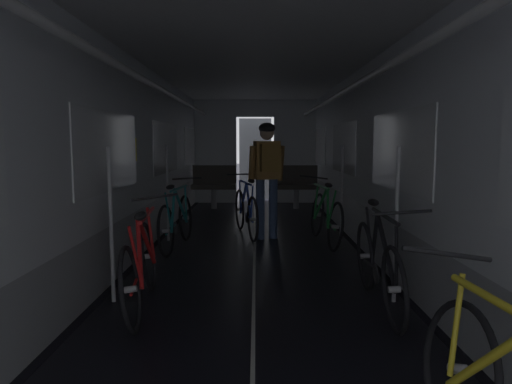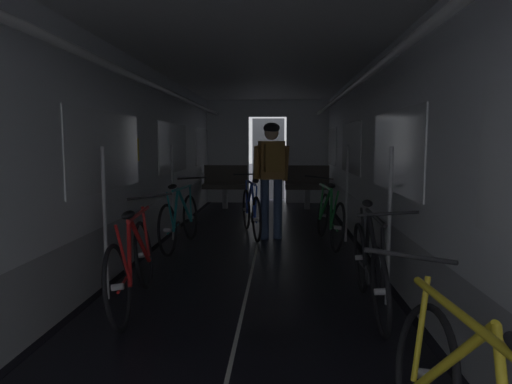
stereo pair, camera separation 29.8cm
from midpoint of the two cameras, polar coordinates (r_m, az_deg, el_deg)
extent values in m
cube|color=black|center=(5.57, -16.48, -8.96)|extent=(0.08, 11.50, 0.01)
cube|color=black|center=(5.49, 13.44, -9.11)|extent=(0.08, 11.50, 0.01)
cube|color=beige|center=(5.35, -1.64, -9.36)|extent=(0.03, 11.27, 0.00)
cube|color=#9EA0A5|center=(5.53, -17.57, -5.95)|extent=(0.12, 11.50, 0.60)
cube|color=silver|center=(5.42, -17.99, 6.83)|extent=(0.12, 11.50, 1.85)
cube|color=white|center=(4.85, -19.30, 4.84)|extent=(0.02, 1.90, 0.80)
cube|color=white|center=(7.62, -12.08, 5.39)|extent=(0.02, 1.90, 0.80)
cube|color=white|center=(10.45, -8.73, 5.62)|extent=(0.02, 1.90, 0.80)
cube|color=yellow|center=(5.73, -16.22, 5.08)|extent=(0.01, 0.20, 0.28)
cylinder|color=white|center=(5.36, -14.65, 13.11)|extent=(0.07, 11.04, 0.07)
cylinder|color=#B7BABF|center=(4.31, -19.34, -3.97)|extent=(0.04, 0.04, 1.40)
cylinder|color=#B7BABF|center=(6.79, -12.03, -0.18)|extent=(0.04, 0.04, 1.40)
cube|color=#9EA0A5|center=(5.44, 14.54, -6.06)|extent=(0.12, 11.50, 0.60)
cube|color=silver|center=(5.32, 14.90, 6.94)|extent=(0.12, 11.50, 1.85)
cube|color=white|center=(4.75, 15.84, 4.93)|extent=(0.02, 1.90, 0.80)
cube|color=white|center=(7.56, 9.96, 5.43)|extent=(0.02, 1.90, 0.80)
cube|color=white|center=(10.40, 7.28, 5.64)|extent=(0.02, 1.90, 0.80)
cube|color=yellow|center=(5.14, 14.62, 5.04)|extent=(0.01, 0.20, 0.28)
cylinder|color=white|center=(5.29, 11.41, 13.28)|extent=(0.07, 11.04, 0.07)
cylinder|color=#B7BABF|center=(4.21, 15.38, -4.08)|extent=(0.04, 0.04, 1.40)
cylinder|color=#B7BABF|center=(6.73, 9.61, -0.19)|extent=(0.04, 0.04, 1.40)
cube|color=silver|center=(11.02, -5.65, 5.03)|extent=(1.00, 0.12, 2.45)
cube|color=silver|center=(10.99, 4.29, 5.04)|extent=(1.00, 0.12, 2.45)
cube|color=silver|center=(10.99, -0.69, 10.41)|extent=(0.90, 0.12, 0.40)
cube|color=#4C4F54|center=(11.67, -0.63, 4.14)|extent=(0.81, 0.04, 2.05)
cube|color=silver|center=(5.27, -1.73, 17.96)|extent=(3.14, 11.62, 0.12)
cylinder|color=gray|center=(10.03, -5.92, -0.83)|extent=(0.12, 0.12, 0.44)
cube|color=#47423D|center=(10.00, -5.94, 0.70)|extent=(0.96, 0.44, 0.10)
cube|color=#47423D|center=(10.17, -5.84, 2.21)|extent=(0.96, 0.08, 0.40)
torus|color=gray|center=(10.24, -8.23, 3.32)|extent=(0.14, 0.14, 0.02)
cylinder|color=gray|center=(10.00, 4.39, -0.84)|extent=(0.12, 0.12, 0.44)
cube|color=#47423D|center=(9.97, 4.40, 0.70)|extent=(0.96, 0.44, 0.10)
cube|color=#47423D|center=(10.14, 4.34, 2.21)|extent=(0.96, 0.08, 0.40)
torus|color=gray|center=(10.14, 1.90, 3.35)|extent=(0.14, 0.14, 0.02)
torus|color=black|center=(4.58, 11.87, -7.86)|extent=(0.10, 0.67, 0.67)
cylinder|color=#B2B2B7|center=(4.58, 11.87, -7.86)|extent=(0.09, 0.05, 0.06)
torus|color=black|center=(3.62, 14.79, -11.72)|extent=(0.10, 0.67, 0.67)
cylinder|color=#B2B2B7|center=(3.62, 14.79, -11.72)|extent=(0.09, 0.05, 0.06)
cylinder|color=black|center=(3.86, 14.03, -7.19)|extent=(0.07, 0.54, 0.56)
cylinder|color=black|center=(4.25, 12.84, -5.93)|extent=(0.08, 0.34, 0.55)
cylinder|color=black|center=(3.96, 13.90, -2.95)|extent=(0.06, 0.82, 0.04)
cylinder|color=black|center=(4.46, 12.30, -5.05)|extent=(0.05, 0.16, 0.49)
cylinder|color=black|center=(4.37, 12.37, -8.85)|extent=(0.04, 0.45, 0.07)
cylinder|color=black|center=(3.58, 15.05, -7.88)|extent=(0.06, 0.09, 0.49)
cylinder|color=black|center=(4.16, 12.93, -9.94)|extent=(0.03, 0.17, 0.17)
ellipsoid|color=black|center=(4.37, 12.78, -1.29)|extent=(0.10, 0.24, 0.07)
cylinder|color=black|center=(3.50, 15.64, -2.51)|extent=(0.44, 0.03, 0.05)
torus|color=black|center=(3.68, -17.49, -11.52)|extent=(0.19, 0.68, 0.67)
cylinder|color=#B2B2B7|center=(3.68, -17.49, -11.52)|extent=(0.10, 0.06, 0.06)
torus|color=black|center=(4.65, -14.91, -7.75)|extent=(0.19, 0.68, 0.67)
cylinder|color=#B2B2B7|center=(4.65, -14.91, -7.75)|extent=(0.10, 0.06, 0.06)
cylinder|color=red|center=(4.29, -15.29, -5.92)|extent=(0.06, 0.55, 0.56)
cylinder|color=red|center=(3.90, -16.30, -7.17)|extent=(0.14, 0.34, 0.55)
cylinder|color=red|center=(4.09, -15.29, -2.77)|extent=(0.12, 0.82, 0.04)
cylinder|color=red|center=(3.68, -16.91, -7.63)|extent=(0.07, 0.17, 0.49)
cylinder|color=red|center=(3.90, -16.83, -10.84)|extent=(0.08, 0.45, 0.07)
cylinder|color=red|center=(4.56, -14.67, -4.91)|extent=(0.10, 0.08, 0.49)
cylinder|color=black|center=(4.12, -16.25, -10.24)|extent=(0.05, 0.17, 0.17)
ellipsoid|color=black|center=(3.66, -16.31, -2.88)|extent=(0.12, 0.25, 0.07)
cylinder|color=black|center=(4.52, -14.20, -0.63)|extent=(0.44, 0.07, 0.08)
torus|color=black|center=(5.86, -12.43, -4.80)|extent=(0.14, 0.67, 0.67)
cylinder|color=#B2B2B7|center=(5.86, -12.43, -4.80)|extent=(0.10, 0.06, 0.06)
torus|color=black|center=(6.82, -9.84, -3.21)|extent=(0.14, 0.67, 0.67)
cylinder|color=#B2B2B7|center=(6.82, -9.84, -3.21)|extent=(0.10, 0.06, 0.06)
cylinder|color=teal|center=(6.48, -10.48, -1.74)|extent=(0.12, 0.54, 0.56)
cylinder|color=teal|center=(6.09, -11.51, -2.26)|extent=(0.05, 0.35, 0.55)
cylinder|color=teal|center=(6.30, -10.76, 0.45)|extent=(0.11, 0.82, 0.04)
cylinder|color=teal|center=(5.88, -12.13, -2.36)|extent=(0.07, 0.16, 0.49)
cylinder|color=teal|center=(6.07, -11.79, -4.61)|extent=(0.06, 0.45, 0.07)
cylinder|color=teal|center=(6.75, -9.82, -1.23)|extent=(0.06, 0.09, 0.49)
cylinder|color=black|center=(6.29, -11.20, -4.44)|extent=(0.04, 0.17, 0.17)
ellipsoid|color=black|center=(5.88, -11.88, 0.61)|extent=(0.11, 0.25, 0.07)
cylinder|color=black|center=(6.73, -9.65, 1.68)|extent=(0.44, 0.06, 0.05)
torus|color=black|center=(2.53, 20.85, -20.03)|extent=(0.19, 0.68, 0.67)
cylinder|color=#B2B2B7|center=(2.53, 20.85, -20.03)|extent=(0.10, 0.06, 0.06)
cylinder|color=yellow|center=(2.17, 23.97, -18.37)|extent=(0.16, 0.53, 0.56)
cylinder|color=yellow|center=(1.93, 25.49, -13.18)|extent=(0.10, 0.82, 0.04)
cylinder|color=yellow|center=(2.40, 20.59, -15.29)|extent=(0.10, 0.10, 0.49)
cylinder|color=black|center=(2.29, 19.53, -7.35)|extent=(0.44, 0.06, 0.09)
torus|color=black|center=(6.09, 8.68, -4.32)|extent=(0.18, 0.68, 0.67)
cylinder|color=#B2B2B7|center=(6.09, 8.68, -4.32)|extent=(0.10, 0.06, 0.06)
torus|color=black|center=(7.07, 6.70, -2.84)|extent=(0.18, 0.68, 0.67)
cylinder|color=#B2B2B7|center=(7.07, 6.70, -2.84)|extent=(0.10, 0.06, 0.06)
cylinder|color=#1E8438|center=(6.73, 7.05, -1.43)|extent=(0.15, 0.53, 0.56)
cylinder|color=#1E8438|center=(6.33, 7.84, -1.91)|extent=(0.08, 0.35, 0.55)
cylinder|color=#1E8438|center=(6.54, 7.09, 0.68)|extent=(0.12, 0.82, 0.04)
cylinder|color=#1E8438|center=(6.11, 8.29, -2.00)|extent=(0.10, 0.16, 0.49)
cylinder|color=#1E8438|center=(6.31, 8.21, -4.16)|extent=(0.06, 0.45, 0.07)
cylinder|color=#1E8438|center=(7.00, 6.54, -0.94)|extent=(0.08, 0.10, 0.49)
cylinder|color=black|center=(6.53, 7.78, -4.00)|extent=(0.05, 0.17, 0.17)
ellipsoid|color=black|center=(6.12, 7.89, 0.85)|extent=(0.12, 0.25, 0.07)
cylinder|color=black|center=(6.98, 6.20, 1.84)|extent=(0.44, 0.07, 0.08)
cylinder|color=#384C75|center=(6.80, -0.53, -2.16)|extent=(0.13, 0.13, 0.90)
cylinder|color=#384C75|center=(6.84, 1.11, -2.11)|extent=(0.13, 0.13, 0.90)
cube|color=olive|center=(6.75, 0.30, 4.01)|extent=(0.40, 0.30, 0.56)
cylinder|color=olive|center=(6.73, -1.57, 3.57)|extent=(0.13, 0.21, 0.53)
cylinder|color=olive|center=(6.83, 2.05, 3.61)|extent=(0.13, 0.21, 0.53)
sphere|color=beige|center=(6.75, 0.30, 7.40)|extent=(0.21, 0.21, 0.21)
ellipsoid|color=black|center=(6.75, 0.30, 7.99)|extent=(0.30, 0.33, 0.16)
cube|color=olive|center=(6.59, 0.66, 4.30)|extent=(0.31, 0.22, 0.40)
torus|color=black|center=(6.60, -1.49, -3.43)|extent=(0.19, 0.66, 0.67)
cylinder|color=#B2B2B7|center=(6.60, -1.49, -3.43)|extent=(0.10, 0.07, 0.05)
torus|color=black|center=(7.59, -2.97, -2.18)|extent=(0.19, 0.66, 0.67)
cylinder|color=#B2B2B7|center=(7.59, -2.97, -2.18)|extent=(0.10, 0.07, 0.05)
cylinder|color=#2342B7|center=(7.25, -2.56, -0.81)|extent=(0.16, 0.54, 0.56)
cylinder|color=#2342B7|center=(6.85, -1.96, -1.21)|extent=(0.11, 0.34, 0.55)
cylinder|color=#2342B7|center=(7.07, -2.33, 1.17)|extent=(0.21, 0.81, 0.03)
cylinder|color=#2342B7|center=(6.63, -1.60, -1.27)|extent=(0.06, 0.16, 0.49)
cylinder|color=#2342B7|center=(6.82, -1.85, -3.31)|extent=(0.12, 0.45, 0.07)
cylinder|color=#2342B7|center=(7.53, -2.93, -0.38)|extent=(0.05, 0.09, 0.49)
cylinder|color=black|center=(7.04, -2.20, -3.20)|extent=(0.05, 0.17, 0.17)
ellipsoid|color=black|center=(6.65, -1.67, 1.38)|extent=(0.14, 0.25, 0.06)
cylinder|color=black|center=(7.52, -2.96, 2.23)|extent=(0.43, 0.12, 0.03)
camera|label=1|loc=(0.15, -91.44, -0.16)|focal=32.02mm
camera|label=2|loc=(0.15, 88.56, 0.16)|focal=32.02mm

